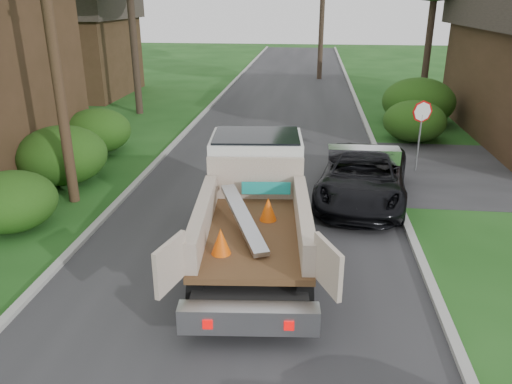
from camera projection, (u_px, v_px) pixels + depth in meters
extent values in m
plane|color=#174313|center=(229.00, 308.00, 9.78)|extent=(120.00, 120.00, 0.00)
cube|color=#28282B|center=(271.00, 157.00, 19.04)|extent=(8.00, 90.00, 0.02)
cube|color=#9E9E99|center=(166.00, 152.00, 19.43)|extent=(0.20, 90.00, 0.12)
cube|color=#9E9E99|center=(380.00, 159.00, 18.60)|extent=(0.20, 90.00, 0.12)
cylinder|color=slate|center=(419.00, 143.00, 17.22)|extent=(0.06, 0.06, 2.00)
cylinder|color=#B20A0A|center=(422.00, 112.00, 16.82)|extent=(0.71, 0.32, 0.76)
cylinder|color=#382619|center=(50.00, 26.00, 13.15)|extent=(0.30, 0.30, 10.00)
cube|color=#3A2918|center=(69.00, 57.00, 30.70)|extent=(7.00, 7.00, 4.50)
cube|color=#332B26|center=(62.00, 6.00, 29.63)|extent=(7.56, 7.56, 1.40)
ellipsoid|color=#18400E|center=(11.00, 201.00, 12.91)|extent=(2.34, 2.34, 1.53)
ellipsoid|color=#18400E|center=(62.00, 155.00, 16.12)|extent=(2.86, 2.86, 1.87)
ellipsoid|color=#18400E|center=(97.00, 131.00, 19.42)|extent=(2.60, 2.60, 1.70)
ellipsoid|color=#18400E|center=(414.00, 121.00, 20.92)|extent=(2.60, 2.60, 1.70)
ellipsoid|color=#18400E|center=(418.00, 102.00, 23.53)|extent=(3.38, 3.38, 2.21)
cylinder|color=#2D2119|center=(132.00, 23.00, 24.65)|extent=(0.36, 0.36, 9.00)
cylinder|color=#2D2119|center=(430.00, 27.00, 25.99)|extent=(0.36, 0.36, 8.50)
cylinder|color=#2D2119|center=(323.00, 0.00, 35.35)|extent=(0.36, 0.36, 11.00)
cylinder|color=black|center=(218.00, 210.00, 13.13)|extent=(0.39, 0.97, 0.95)
cylinder|color=black|center=(294.00, 211.00, 13.08)|extent=(0.39, 0.97, 0.95)
cylinder|color=black|center=(198.00, 294.00, 9.41)|extent=(0.39, 0.97, 0.95)
cylinder|color=black|center=(304.00, 295.00, 9.36)|extent=(0.39, 0.97, 0.95)
cube|color=black|center=(254.00, 236.00, 11.28)|extent=(2.60, 6.25, 0.25)
cube|color=silver|center=(256.00, 167.00, 12.99)|extent=(2.46, 2.08, 1.63)
cube|color=black|center=(256.00, 145.00, 12.78)|extent=(2.29, 1.91, 0.58)
cube|color=#472D19|center=(253.00, 235.00, 10.45)|extent=(2.62, 3.96, 0.13)
cube|color=beige|center=(255.00, 178.00, 12.00)|extent=(2.31, 0.30, 1.05)
cube|color=beige|center=(202.00, 218.00, 10.34)|extent=(0.56, 3.58, 0.63)
cube|color=beige|center=(304.00, 219.00, 10.29)|extent=(0.56, 3.58, 0.63)
cube|color=silver|center=(249.00, 318.00, 8.52)|extent=(2.44, 0.57, 0.47)
cube|color=#B20505|center=(208.00, 324.00, 8.36)|extent=(0.17, 0.06, 0.17)
cube|color=#B20505|center=(289.00, 326.00, 8.32)|extent=(0.17, 0.06, 0.17)
cube|color=beige|center=(171.00, 264.00, 8.35)|extent=(0.33, 0.93, 0.84)
cube|color=beige|center=(328.00, 266.00, 8.29)|extent=(0.47, 0.89, 0.84)
cube|color=silver|center=(243.00, 217.00, 10.42)|extent=(1.34, 2.63, 0.48)
cone|color=#F2590A|center=(221.00, 241.00, 9.46)|extent=(0.41, 0.41, 0.53)
cone|color=#F2590A|center=(268.00, 209.00, 10.91)|extent=(0.41, 0.41, 0.53)
cube|color=#148C84|center=(266.00, 188.00, 11.80)|extent=(1.16, 0.20, 0.30)
imported|color=black|center=(363.00, 176.00, 14.80)|extent=(3.25, 5.66, 1.49)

